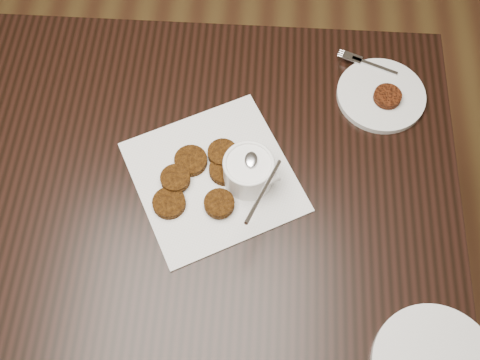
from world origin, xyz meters
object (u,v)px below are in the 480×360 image
napkin (213,177)px  plate_with_patty (382,93)px  table (148,253)px  sauce_ramekin (249,163)px

napkin → plate_with_patty: 0.39m
table → napkin: size_ratio=4.49×
plate_with_patty → table: bearing=-154.7°
napkin → sauce_ramekin: bearing=-1.9°
table → plate_with_patty: bearing=25.3°
napkin → plate_with_patty: size_ratio=1.59×
napkin → sauce_ramekin: sauce_ramekin is taller
sauce_ramekin → plate_with_patty: 0.34m
table → napkin: 0.42m
napkin → plate_with_patty: bearing=32.1°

